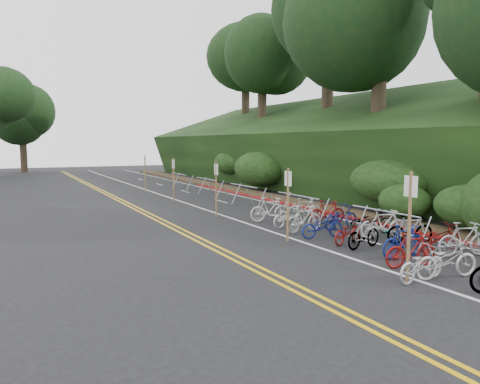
% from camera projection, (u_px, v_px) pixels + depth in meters
% --- Properties ---
extents(ground, '(120.00, 120.00, 0.00)m').
position_uv_depth(ground, '(378.00, 283.00, 11.20)').
color(ground, black).
rests_on(ground, ground).
extents(road_markings, '(7.47, 80.00, 0.01)m').
position_uv_depth(road_markings, '(225.00, 219.00, 20.46)').
color(road_markings, gold).
rests_on(road_markings, ground).
extents(red_curb, '(0.25, 28.00, 0.10)m').
position_uv_depth(red_curb, '(298.00, 206.00, 24.41)').
color(red_curb, maroon).
rests_on(red_curb, ground).
extents(embankment, '(14.30, 48.14, 9.11)m').
position_uv_depth(embankment, '(328.00, 154.00, 33.63)').
color(embankment, black).
rests_on(embankment, ground).
extents(tree_cluster, '(31.68, 53.40, 17.01)m').
position_uv_depth(tree_cluster, '(270.00, 42.00, 34.02)').
color(tree_cluster, '#2D2319').
rests_on(tree_cluster, ground).
extents(bike_racks_rest, '(1.14, 23.00, 1.17)m').
position_uv_depth(bike_racks_rest, '(243.00, 191.00, 24.01)').
color(bike_racks_rest, '#8D929B').
rests_on(bike_racks_rest, ground).
extents(signpost_near, '(0.08, 0.40, 2.68)m').
position_uv_depth(signpost_near, '(409.00, 220.00, 11.07)').
color(signpost_near, brown).
rests_on(signpost_near, ground).
extents(signposts_rest, '(0.08, 18.40, 2.50)m').
position_uv_depth(signposts_rest, '(192.00, 181.00, 23.76)').
color(signposts_rest, brown).
rests_on(signposts_rest, ground).
extents(bike_front, '(0.79, 1.70, 0.86)m').
position_uv_depth(bike_front, '(421.00, 264.00, 11.32)').
color(bike_front, '#9E9EA3').
rests_on(bike_front, ground).
extents(bike_valet, '(3.24, 13.63, 1.06)m').
position_uv_depth(bike_valet, '(390.00, 233.00, 14.90)').
color(bike_valet, '#9E9EA3').
rests_on(bike_valet, ground).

